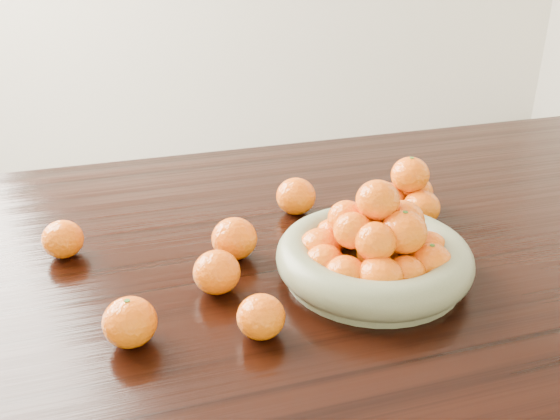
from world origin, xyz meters
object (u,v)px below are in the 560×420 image
object	(u,v)px
loose_orange_0	(130,322)
fruit_bowl	(374,252)
orange_pyramid	(408,193)
dining_table	(302,285)

from	to	relation	value
loose_orange_0	fruit_bowl	bearing A→B (deg)	9.07
loose_orange_0	orange_pyramid	bearing A→B (deg)	24.72
orange_pyramid	fruit_bowl	bearing A→B (deg)	-129.74
fruit_bowl	loose_orange_0	distance (m)	0.39
fruit_bowl	dining_table	bearing A→B (deg)	116.88
dining_table	loose_orange_0	distance (m)	0.39
loose_orange_0	dining_table	bearing A→B (deg)	32.86
orange_pyramid	loose_orange_0	size ratio (longest dim) A/B	1.87
dining_table	orange_pyramid	xyz separation A→B (m)	(0.23, 0.05, 0.14)
dining_table	fruit_bowl	bearing A→B (deg)	-63.12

